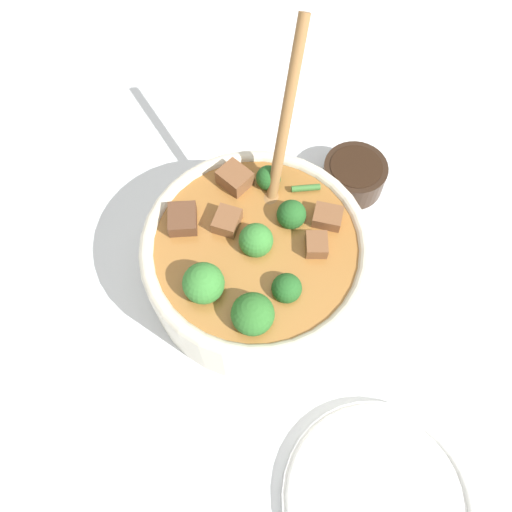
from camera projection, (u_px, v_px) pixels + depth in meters
ground_plane at (256, 278)px, 0.60m from camera, size 4.00×4.00×0.00m
stew_bowl at (256, 258)px, 0.56m from camera, size 0.29×0.25×0.25m
condiment_bowl at (354, 175)px, 0.65m from camera, size 0.08×0.08×0.04m
empty_plate at (380, 502)px, 0.49m from camera, size 0.19×0.19×0.02m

